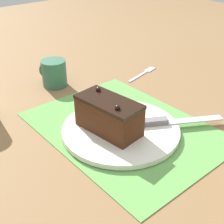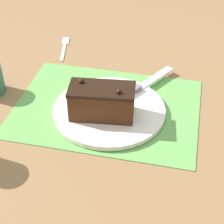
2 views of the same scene
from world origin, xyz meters
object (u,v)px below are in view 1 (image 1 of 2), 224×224
at_px(cake_plate, 121,130).
at_px(dessert_fork, 144,73).
at_px(coffee_mug, 54,73).
at_px(chocolate_cake, 107,114).
at_px(serving_knife, 168,121).

distance_m(cake_plate, dessert_fork, 0.37).
xyz_separation_m(coffee_mug, dessert_fork, (-0.11, -0.27, -0.04)).
bearing_deg(chocolate_cake, cake_plate, -119.87).
xyz_separation_m(cake_plate, serving_knife, (-0.06, -0.10, 0.01)).
relative_size(cake_plate, coffee_mug, 3.31).
distance_m(cake_plate, coffee_mug, 0.33).
relative_size(serving_knife, coffee_mug, 2.24).
distance_m(cake_plate, serving_knife, 0.12).
bearing_deg(cake_plate, coffee_mug, -3.72).
xyz_separation_m(chocolate_cake, coffee_mug, (0.31, -0.05, -0.01)).
relative_size(serving_knife, dessert_fork, 1.26).
distance_m(serving_knife, dessert_fork, 0.34).
bearing_deg(serving_knife, coffee_mug, -138.05).
distance_m(chocolate_cake, serving_knife, 0.15).
bearing_deg(dessert_fork, chocolate_cake, -70.77).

